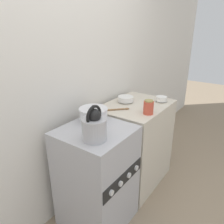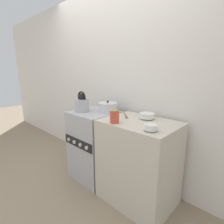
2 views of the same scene
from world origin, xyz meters
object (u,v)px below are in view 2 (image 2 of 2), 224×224
(enamel_bowl, at_px, (147,116))
(storage_jar, at_px, (115,117))
(kettle, at_px, (82,104))
(cooking_pot, at_px, (108,107))
(small_ceramic_bowl, at_px, (151,127))
(stove, at_px, (95,145))

(enamel_bowl, bearing_deg, storage_jar, -114.53)
(kettle, xyz_separation_m, cooking_pot, (0.25, 0.22, -0.04))
(kettle, height_order, small_ceramic_bowl, kettle)
(cooking_pot, height_order, storage_jar, cooking_pot)
(stove, xyz_separation_m, small_ceramic_bowl, (0.91, -0.15, 0.49))
(cooking_pot, bearing_deg, enamel_bowl, 3.19)
(stove, height_order, enamel_bowl, enamel_bowl)
(cooking_pot, bearing_deg, storage_jar, -37.65)
(enamel_bowl, bearing_deg, cooking_pot, -176.81)
(kettle, bearing_deg, small_ceramic_bowl, -3.07)
(small_ceramic_bowl, bearing_deg, cooking_pot, 161.00)
(stove, distance_m, cooking_pot, 0.54)
(enamel_bowl, xyz_separation_m, storage_jar, (-0.16, -0.34, 0.03))
(enamel_bowl, relative_size, small_ceramic_bowl, 1.42)
(kettle, xyz_separation_m, enamel_bowl, (0.80, 0.25, -0.06))
(kettle, distance_m, enamel_bowl, 0.84)
(cooking_pot, bearing_deg, stove, -135.91)
(enamel_bowl, bearing_deg, kettle, -162.92)
(enamel_bowl, height_order, storage_jar, storage_jar)
(kettle, distance_m, small_ceramic_bowl, 1.04)
(small_ceramic_bowl, bearing_deg, enamel_bowl, 127.14)
(small_ceramic_bowl, distance_m, storage_jar, 0.39)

